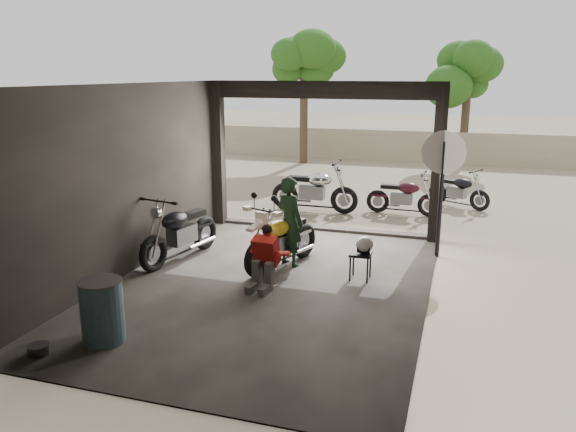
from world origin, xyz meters
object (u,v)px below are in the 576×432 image
Objects in this scene: main_bike at (282,235)px; left_bike at (180,227)px; sign_post at (442,173)px; outside_bike_b at (404,193)px; outside_bike_c at (459,188)px; stool at (361,257)px; oil_drum at (102,312)px; mechanic at (263,260)px; rider at (290,222)px; outside_bike_a at (314,186)px; helmet at (365,245)px.

main_bike is 0.95× the size of left_bike.
left_bike is at bearing -172.37° from sign_post.
outside_bike_b is 1.05× the size of outside_bike_c.
stool is 4.20m from oil_drum.
outside_bike_b is 1.56× the size of mechanic.
rider is at bearing 68.65° from oil_drum.
sign_post reaches higher than stool.
mechanic is at bearing -14.44° from left_bike.
main_bike is at bearing 17.05° from left_bike.
left_bike is 0.78× the size of sign_post.
oil_drum is (-4.17, -9.14, -0.09)m from outside_bike_c.
outside_bike_b is at bearing 89.99° from main_bike.
outside_bike_c is at bearing -86.28° from rider.
mechanic is at bearing 167.78° from outside_bike_b.
outside_bike_a is 2.29× the size of oil_drum.
left_bike is 7.60m from outside_bike_c.
sign_post is (4.50, 1.62, 0.97)m from left_bike.
left_bike reaches higher than stool.
mechanic is (-1.57, -5.62, -0.03)m from outside_bike_b.
outside_bike_b is 3.28× the size of stool.
main_bike is at bearing -163.45° from sign_post.
outside_bike_c is at bearing 65.47° from oil_drum.
helmet is (1.39, -0.32, -0.20)m from rider.
main_bike is 1.91m from left_bike.
helmet is (2.01, -4.33, -0.03)m from outside_bike_a.
main_bike reaches higher than oil_drum.
left_bike is 3.85× the size of stool.
outside_bike_a is at bearing 83.36° from left_bike.
outside_bike_c reaches higher than oil_drum.
outside_bike_c reaches higher than stool.
helmet is (-1.39, -5.92, 0.11)m from outside_bike_c.
helmet is at bearing -178.19° from outside_bike_b.
mechanic reaches higher than oil_drum.
outside_bike_a is 4.06m from rider.
outside_bike_a is at bearing 116.62° from helmet.
outside_bike_b is 5.84m from mechanic.
helmet is 0.13× the size of sign_post.
sign_post is (0.97, -3.06, 1.06)m from outside_bike_b.
mechanic is 2.10× the size of stool.
main_bike is 3.66× the size of stool.
helmet is at bearing 38.04° from mechanic.
outside_bike_b is 1.75m from outside_bike_c.
outside_bike_c is (1.26, 1.22, -0.03)m from outside_bike_b.
sign_post is at bearing 31.02° from left_bike.
main_bike is 3.14m from sign_post.
mechanic is 1.72m from helmet.
rider is (0.62, -4.01, 0.17)m from outside_bike_a.
main_bike is at bearing 173.91° from helmet.
oil_drum is (-1.34, -2.30, -0.09)m from mechanic.
left_bike is at bearing 159.65° from mechanic.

